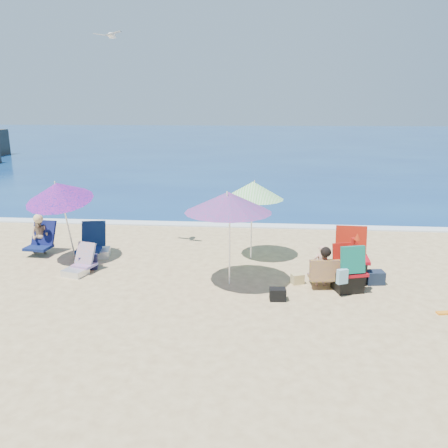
# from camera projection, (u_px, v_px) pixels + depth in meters

# --- Properties ---
(ground) EXTENTS (120.00, 120.00, 0.00)m
(ground) POSITION_uv_depth(u_px,v_px,m) (235.00, 292.00, 8.84)
(ground) COLOR #D8BC84
(ground) RESTS_ON ground
(sea) EXTENTS (120.00, 80.00, 0.12)m
(sea) POSITION_uv_depth(u_px,v_px,m) (261.00, 139.00, 52.27)
(sea) COLOR navy
(sea) RESTS_ON ground
(foam) EXTENTS (120.00, 0.50, 0.04)m
(foam) POSITION_uv_depth(u_px,v_px,m) (246.00, 225.00, 13.75)
(foam) COLOR white
(foam) RESTS_ON ground
(umbrella_turquoise) EXTENTS (2.02, 2.02, 1.94)m
(umbrella_turquoise) POSITION_uv_depth(u_px,v_px,m) (228.00, 202.00, 8.72)
(umbrella_turquoise) COLOR white
(umbrella_turquoise) RESTS_ON ground
(umbrella_striped) EXTENTS (1.55, 1.55, 1.87)m
(umbrella_striped) POSITION_uv_depth(u_px,v_px,m) (253.00, 190.00, 10.40)
(umbrella_striped) COLOR white
(umbrella_striped) RESTS_ON ground
(umbrella_blue) EXTENTS (1.59, 1.64, 2.02)m
(umbrella_blue) POSITION_uv_depth(u_px,v_px,m) (58.00, 192.00, 10.12)
(umbrella_blue) COLOR silver
(umbrella_blue) RESTS_ON ground
(furled_umbrella) EXTENTS (0.17, 0.16, 1.14)m
(furled_umbrella) POSITION_uv_depth(u_px,v_px,m) (353.00, 258.00, 8.86)
(furled_umbrella) COLOR #B2130C
(furled_umbrella) RESTS_ON ground
(chair_navy) EXTENTS (0.82, 0.86, 0.80)m
(chair_navy) POSITION_uv_depth(u_px,v_px,m) (95.00, 248.00, 10.93)
(chair_navy) COLOR #0E1E4F
(chair_navy) RESTS_ON ground
(chair_rainbow) EXTENTS (0.65, 0.77, 0.62)m
(chair_rainbow) POSITION_uv_depth(u_px,v_px,m) (80.00, 266.00, 9.79)
(chair_rainbow) COLOR #EA525B
(chair_rainbow) RESTS_ON ground
(camp_chair_left) EXTENTS (0.69, 0.66, 1.10)m
(camp_chair_left) POSITION_uv_depth(u_px,v_px,m) (350.00, 265.00, 9.36)
(camp_chair_left) COLOR #A00B19
(camp_chair_left) RESTS_ON ground
(camp_chair_right) EXTENTS (0.67, 0.77, 0.96)m
(camp_chair_right) POSITION_uv_depth(u_px,v_px,m) (348.00, 274.00, 8.80)
(camp_chair_right) COLOR #A50B15
(camp_chair_right) RESTS_ON ground
(person_center) EXTENTS (0.60, 0.58, 0.85)m
(person_center) POSITION_uv_depth(u_px,v_px,m) (323.00, 267.00, 8.98)
(person_center) COLOR tan
(person_center) RESTS_ON ground
(person_left) EXTENTS (0.64, 0.70, 1.03)m
(person_left) POSITION_uv_depth(u_px,v_px,m) (40.00, 235.00, 11.04)
(person_left) COLOR tan
(person_left) RESTS_ON ground
(bag_navy_a) EXTENTS (0.45, 0.37, 0.30)m
(bag_navy_a) POSITION_uv_depth(u_px,v_px,m) (88.00, 262.00, 10.10)
(bag_navy_a) COLOR #1A1939
(bag_navy_a) RESTS_ON ground
(bag_tan) EXTENTS (0.29, 0.25, 0.21)m
(bag_tan) POSITION_uv_depth(u_px,v_px,m) (297.00, 279.00, 9.23)
(bag_tan) COLOR tan
(bag_tan) RESTS_ON ground
(bag_navy_b) EXTENTS (0.39, 0.31, 0.27)m
(bag_navy_b) POSITION_uv_depth(u_px,v_px,m) (375.00, 277.00, 9.22)
(bag_navy_b) COLOR #162032
(bag_navy_b) RESTS_ON ground
(bag_black_b) EXTENTS (0.31, 0.23, 0.23)m
(bag_black_b) POSITION_uv_depth(u_px,v_px,m) (278.00, 294.00, 8.43)
(bag_black_b) COLOR black
(bag_black_b) RESTS_ON ground
(orange_item) EXTENTS (0.27, 0.16, 0.03)m
(orange_item) POSITION_uv_depth(u_px,v_px,m) (444.00, 313.00, 7.89)
(orange_item) COLOR orange
(orange_item) RESTS_ON ground
(seagull) EXTENTS (0.71, 0.49, 0.13)m
(seagull) POSITION_uv_depth(u_px,v_px,m) (111.00, 35.00, 9.92)
(seagull) COLOR silver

